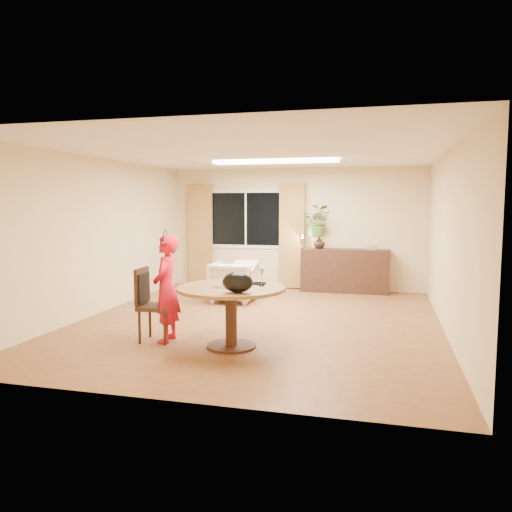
{
  "coord_description": "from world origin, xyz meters",
  "views": [
    {
      "loc": [
        1.88,
        -7.4,
        1.84
      ],
      "look_at": [
        0.02,
        -0.2,
        1.05
      ],
      "focal_mm": 35.0,
      "sensor_mm": 36.0,
      "label": 1
    }
  ],
  "objects_px": {
    "child": "(166,289)",
    "armchair": "(234,282)",
    "dining_table": "(231,300)",
    "sideboard": "(345,271)",
    "dining_chair": "(157,305)"
  },
  "relations": [
    {
      "from": "dining_table",
      "to": "armchair",
      "type": "bearing_deg",
      "value": 106.37
    },
    {
      "from": "dining_chair",
      "to": "armchair",
      "type": "xyz_separation_m",
      "value": [
        0.2,
        2.87,
        -0.12
      ]
    },
    {
      "from": "armchair",
      "to": "child",
      "type": "bearing_deg",
      "value": 89.29
    },
    {
      "from": "dining_chair",
      "to": "sideboard",
      "type": "bearing_deg",
      "value": 60.3
    },
    {
      "from": "dining_chair",
      "to": "sideboard",
      "type": "height_order",
      "value": "dining_chair"
    },
    {
      "from": "dining_table",
      "to": "sideboard",
      "type": "bearing_deg",
      "value": 76.13
    },
    {
      "from": "dining_table",
      "to": "child",
      "type": "height_order",
      "value": "child"
    },
    {
      "from": "dining_chair",
      "to": "child",
      "type": "xyz_separation_m",
      "value": [
        0.13,
        0.02,
        0.22
      ]
    },
    {
      "from": "dining_chair",
      "to": "child",
      "type": "bearing_deg",
      "value": 5.63
    },
    {
      "from": "child",
      "to": "sideboard",
      "type": "xyz_separation_m",
      "value": [
        2.01,
        4.38,
        -0.27
      ]
    },
    {
      "from": "dining_chair",
      "to": "sideboard",
      "type": "xyz_separation_m",
      "value": [
        2.15,
        4.41,
        -0.04
      ]
    },
    {
      "from": "child",
      "to": "armchair",
      "type": "distance_m",
      "value": 2.87
    },
    {
      "from": "dining_table",
      "to": "sideboard",
      "type": "relative_size",
      "value": 0.77
    },
    {
      "from": "child",
      "to": "sideboard",
      "type": "distance_m",
      "value": 4.83
    },
    {
      "from": "child",
      "to": "sideboard",
      "type": "height_order",
      "value": "child"
    }
  ]
}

